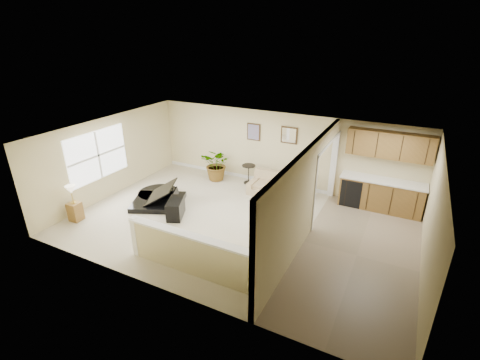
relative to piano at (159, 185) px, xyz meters
The scene contains 20 objects.
floor 2.82m from the piano, ahead, with size 9.00×9.00×0.00m, color beige.
back_wall 4.06m from the piano, 46.46° to the left, with size 9.00×0.04×2.50m, color beige.
front_wall 4.20m from the piano, 48.32° to the right, with size 9.00×0.04×2.50m, color beige.
left_wall 1.87m from the piano, behind, with size 0.04×6.00×2.50m, color beige.
right_wall 7.29m from the piano, ahead, with size 0.04×6.00×2.50m, color beige.
ceiling 3.36m from the piano, ahead, with size 9.00×6.00×0.04m, color silver.
kitchen_vinyl 5.94m from the piano, ahead, with size 2.70×6.00×0.01m, color gray.
interior_partition 4.60m from the piano, ahead, with size 0.18×5.99×2.50m.
pony_half_wall 3.71m from the piano, 40.24° to the right, with size 3.42×0.22×1.00m.
left_window 2.02m from the piano, 160.91° to the right, with size 0.05×2.15×1.45m, color white.
wall_art_left 3.59m from the piano, 57.82° to the left, with size 0.48×0.04×0.58m.
wall_mirror 4.37m from the piano, 43.22° to the left, with size 0.55×0.04×0.55m.
kitchen_cabinets 6.51m from the piano, 23.89° to the left, with size 2.36×0.65×2.33m.
piano is the anchor object (origin of this frame).
piano_bench 1.14m from the piano, 27.70° to the right, with size 0.39×0.77×0.52m, color black.
loveseat 3.61m from the piano, 37.09° to the left, with size 1.53×0.88×0.87m.
accent_table 3.12m from the piano, 54.98° to the left, with size 0.46×0.46×0.66m.
palm_plant 2.42m from the piano, 73.39° to the left, with size 1.09×0.95×1.18m.
small_plant 4.62m from the piano, 30.57° to the left, with size 0.30×0.30×0.53m.
lamp_stand 2.39m from the piano, 125.76° to the right, with size 0.33×0.33×1.05m.
Camera 1 is at (3.78, -7.32, 4.91)m, focal length 26.00 mm.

